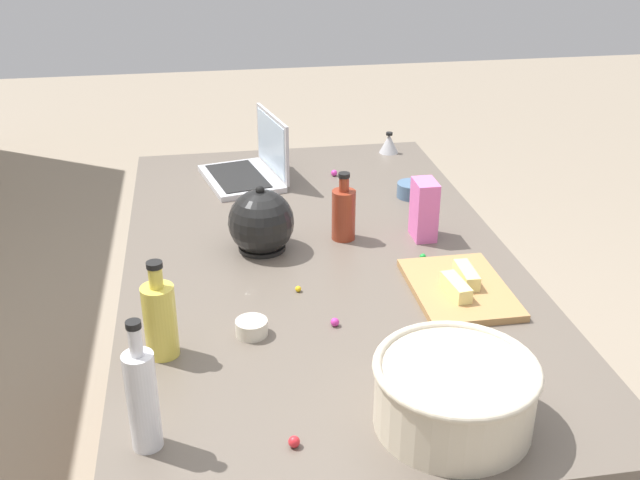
{
  "coord_description": "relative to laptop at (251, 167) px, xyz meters",
  "views": [
    {
      "loc": [
        -1.8,
        0.3,
        1.84
      ],
      "look_at": [
        0.0,
        0.0,
        0.95
      ],
      "focal_mm": 42.81,
      "sensor_mm": 36.0,
      "label": 1
    }
  ],
  "objects": [
    {
      "name": "island_counter",
      "position": [
        -0.6,
        -0.13,
        -0.5
      ],
      "size": [
        1.79,
        1.04,
        0.9
      ],
      "color": "brown",
      "rests_on": "ground"
    },
    {
      "name": "laptop",
      "position": [
        0.0,
        0.0,
        0.0
      ],
      "size": [
        0.35,
        0.29,
        0.22
      ],
      "color": "#B7B7BC",
      "rests_on": "island_counter"
    },
    {
      "name": "mixing_bowl_large",
      "position": [
        -1.32,
        -0.26,
        0.02
      ],
      "size": [
        0.31,
        0.31,
        0.13
      ],
      "color": "beige",
      "rests_on": "island_counter"
    },
    {
      "name": "bottle_vinegar",
      "position": [
        -1.29,
        0.3,
        0.06
      ],
      "size": [
        0.06,
        0.06,
        0.26
      ],
      "color": "white",
      "rests_on": "island_counter"
    },
    {
      "name": "bottle_soy",
      "position": [
        -0.5,
        -0.22,
        0.03
      ],
      "size": [
        0.07,
        0.07,
        0.2
      ],
      "color": "maroon",
      "rests_on": "island_counter"
    },
    {
      "name": "bottle_oil",
      "position": [
        -1.0,
        0.27,
        0.04
      ],
      "size": [
        0.07,
        0.07,
        0.22
      ],
      "color": "#DBC64C",
      "rests_on": "island_counter"
    },
    {
      "name": "kettle",
      "position": [
        -0.53,
        0.02,
        0.03
      ],
      "size": [
        0.21,
        0.18,
        0.2
      ],
      "color": "black",
      "rests_on": "island_counter"
    },
    {
      "name": "cutting_board",
      "position": [
        -0.84,
        -0.44,
        -0.04
      ],
      "size": [
        0.32,
        0.23,
        0.02
      ],
      "primitive_type": "cube",
      "color": "#AD7F4C",
      "rests_on": "island_counter"
    },
    {
      "name": "butter_stick_left",
      "position": [
        -0.83,
        -0.46,
        -0.01
      ],
      "size": [
        0.11,
        0.04,
        0.04
      ],
      "primitive_type": "cube",
      "rotation": [
        0.0,
        0.0,
        -0.02
      ],
      "color": "#F4E58C",
      "rests_on": "cutting_board"
    },
    {
      "name": "butter_stick_right",
      "position": [
        -0.88,
        -0.42,
        -0.01
      ],
      "size": [
        0.11,
        0.05,
        0.04
      ],
      "primitive_type": "cube",
      "rotation": [
        0.0,
        0.0,
        0.11
      ],
      "color": "#F4E58C",
      "rests_on": "cutting_board"
    },
    {
      "name": "ramekin_small",
      "position": [
        -0.23,
        -0.49,
        -0.02
      ],
      "size": [
        0.09,
        0.09,
        0.05
      ],
      "primitive_type": "cylinder",
      "color": "slate",
      "rests_on": "island_counter"
    },
    {
      "name": "ramekin_medium",
      "position": [
        -0.95,
        0.08,
        -0.03
      ],
      "size": [
        0.07,
        0.07,
        0.04
      ],
      "primitive_type": "cylinder",
      "color": "beige",
      "rests_on": "island_counter"
    },
    {
      "name": "kitchen_timer",
      "position": [
        0.19,
        -0.52,
        -0.01
      ],
      "size": [
        0.07,
        0.07,
        0.08
      ],
      "color": "#B2B2B7",
      "rests_on": "island_counter"
    },
    {
      "name": "candy_bag",
      "position": [
        -0.53,
        -0.44,
        0.04
      ],
      "size": [
        0.09,
        0.06,
        0.17
      ],
      "primitive_type": "cube",
      "color": "pink",
      "rests_on": "island_counter"
    },
    {
      "name": "candy_0",
      "position": [
        -0.66,
        -0.4,
        -0.04
      ],
      "size": [
        0.02,
        0.02,
        0.02
      ],
      "primitive_type": "sphere",
      "color": "green",
      "rests_on": "island_counter"
    },
    {
      "name": "candy_1",
      "position": [
        -1.33,
        0.04,
        -0.04
      ],
      "size": [
        0.02,
        0.02,
        0.02
      ],
      "primitive_type": "sphere",
      "color": "red",
      "rests_on": "island_counter"
    },
    {
      "name": "candy_2",
      "position": [
        -0.78,
        -0.05,
        -0.04
      ],
      "size": [
        0.02,
        0.02,
        0.02
      ],
      "primitive_type": "sphere",
      "color": "yellow",
      "rests_on": "island_counter"
    },
    {
      "name": "candy_3",
      "position": [
        -0.01,
        -0.28,
        -0.04
      ],
      "size": [
        0.02,
        0.02,
        0.02
      ],
      "primitive_type": "sphere",
      "color": "#CC3399",
      "rests_on": "island_counter"
    },
    {
      "name": "candy_4",
      "position": [
        -0.95,
        -0.11,
        -0.04
      ],
      "size": [
        0.02,
        0.02,
        0.02
      ],
      "primitive_type": "sphere",
      "color": "#CC3399",
      "rests_on": "island_counter"
    }
  ]
}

